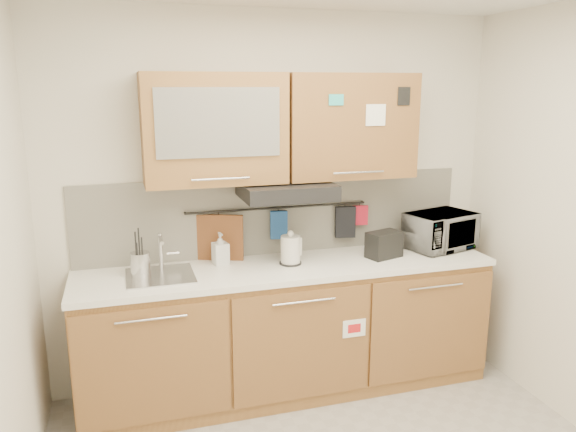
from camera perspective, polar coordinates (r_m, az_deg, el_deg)
wall_back at (r=3.98m, az=-1.19°, el=1.55°), size 3.20×0.00×3.20m
base_cabinet at (r=3.99m, az=0.10°, el=-12.02°), size 2.80×0.64×0.88m
countertop at (r=3.80m, az=0.11°, el=-5.27°), size 2.82×0.62×0.04m
backsplash at (r=3.99m, az=-1.13°, el=0.11°), size 2.80×0.02×0.56m
upper_cabinets at (r=3.74m, az=-0.56°, el=9.01°), size 1.82×0.37×0.70m
range_hood at (r=3.73m, az=-0.16°, el=2.62°), size 0.60×0.46×0.10m
sink at (r=3.67m, az=-12.84°, el=-5.91°), size 0.42×0.40×0.26m
utensil_rail at (r=3.95m, az=-0.99°, el=0.84°), size 1.30×0.02×0.02m
utensil_crock at (r=3.67m, az=-14.76°, el=-4.73°), size 0.13×0.13×0.31m
kettle at (r=3.79m, az=0.27°, el=-3.55°), size 0.18×0.17×0.23m
toaster at (r=3.99m, az=9.73°, el=-2.85°), size 0.27×0.21×0.18m
microwave at (r=4.28m, az=15.21°, el=-1.47°), size 0.56×0.45×0.27m
soap_bottle at (r=3.81m, az=-6.88°, el=-3.30°), size 0.11×0.12×0.22m
cutting_board at (r=3.89m, az=-6.96°, el=-2.79°), size 0.31×0.14×0.40m
oven_mitt at (r=3.96m, az=-0.93°, el=-0.91°), size 0.12×0.05×0.20m
dark_pouch at (r=4.13m, az=5.84°, el=-0.61°), size 0.15×0.07×0.23m
pot_holder at (r=4.16m, az=7.32°, el=0.08°), size 0.12×0.04×0.14m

